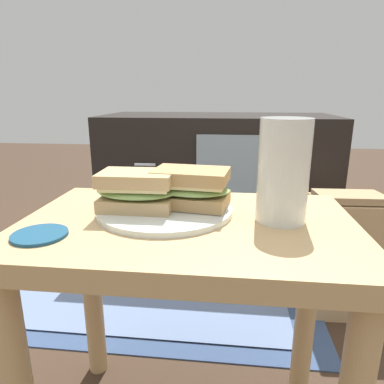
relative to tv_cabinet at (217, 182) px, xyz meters
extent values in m
cube|color=tan|center=(-0.01, -0.95, 0.15)|extent=(0.56, 0.36, 0.04)
cylinder|color=tan|center=(-0.26, -0.80, -0.08)|extent=(0.04, 0.04, 0.43)
cylinder|color=tan|center=(0.23, -0.80, -0.08)|extent=(0.04, 0.04, 0.43)
cube|color=black|center=(0.00, 0.00, 0.00)|extent=(0.96, 0.44, 0.58)
cube|color=#8C9EA8|center=(0.12, -0.22, 0.01)|extent=(0.38, 0.01, 0.44)
cylinder|color=silver|center=(-0.26, -0.23, 0.12)|extent=(0.08, 0.01, 0.01)
cylinder|color=silver|center=(-0.26, -0.23, -0.10)|extent=(0.08, 0.01, 0.01)
cube|color=#384C72|center=(-0.22, -0.42, -0.29)|extent=(1.14, 0.68, 0.01)
cube|color=slate|center=(-0.22, -0.42, -0.28)|extent=(0.93, 0.55, 0.00)
cylinder|color=silver|center=(-0.06, -0.91, 0.17)|extent=(0.24, 0.24, 0.01)
cube|color=tan|center=(-0.10, -0.92, 0.19)|extent=(0.13, 0.08, 0.02)
ellipsoid|color=#8CB260|center=(-0.10, -0.92, 0.21)|extent=(0.14, 0.09, 0.02)
cube|color=beige|center=(-0.10, -0.92, 0.22)|extent=(0.12, 0.08, 0.01)
cube|color=tan|center=(-0.10, -0.92, 0.23)|extent=(0.13, 0.08, 0.02)
cube|color=tan|center=(-0.01, -0.90, 0.19)|extent=(0.14, 0.11, 0.02)
ellipsoid|color=#8CB260|center=(-0.01, -0.90, 0.21)|extent=(0.15, 0.11, 0.02)
cube|color=beige|center=(-0.01, -0.90, 0.22)|extent=(0.13, 0.09, 0.01)
cube|color=tan|center=(-0.01, -0.90, 0.24)|extent=(0.14, 0.10, 0.02)
cylinder|color=silver|center=(0.14, -0.93, 0.25)|extent=(0.08, 0.08, 0.17)
cylinder|color=orange|center=(0.14, -0.93, 0.24)|extent=(0.07, 0.07, 0.14)
cylinder|color=white|center=(0.14, -0.93, 0.32)|extent=(0.07, 0.07, 0.01)
cylinder|color=navy|center=(-0.22, -1.04, 0.17)|extent=(0.08, 0.08, 0.01)
cube|color=tan|center=(0.41, -0.47, -0.11)|extent=(0.21, 0.16, 0.36)
cube|color=tan|center=(0.41, -0.47, 0.08)|extent=(0.19, 0.14, 0.03)
camera|label=1|loc=(0.06, -1.49, 0.37)|focal=32.29mm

